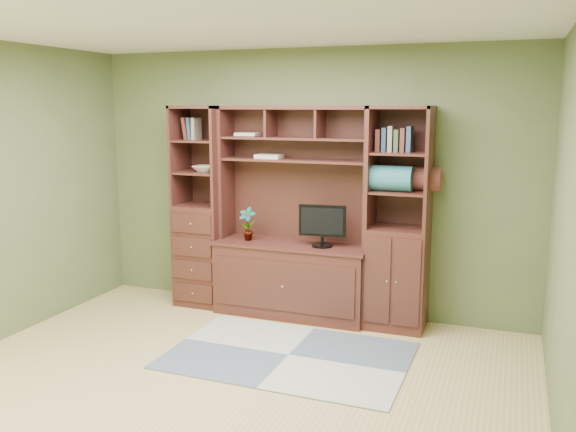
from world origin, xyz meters
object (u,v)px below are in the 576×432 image
at_px(left_tower, 202,207).
at_px(right_tower, 398,219).
at_px(monitor, 322,218).
at_px(center_hutch, 292,213).

distance_m(left_tower, right_tower, 2.02).
bearing_deg(monitor, right_tower, -0.46).
xyz_separation_m(left_tower, monitor, (1.32, -0.07, -0.02)).
relative_size(left_tower, monitor, 3.73).
height_order(center_hutch, right_tower, same).
relative_size(right_tower, monitor, 3.73).
xyz_separation_m(center_hutch, monitor, (0.32, -0.03, -0.02)).
xyz_separation_m(center_hutch, left_tower, (-1.00, 0.04, 0.00)).
relative_size(left_tower, right_tower, 1.00).
distance_m(center_hutch, monitor, 0.32).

